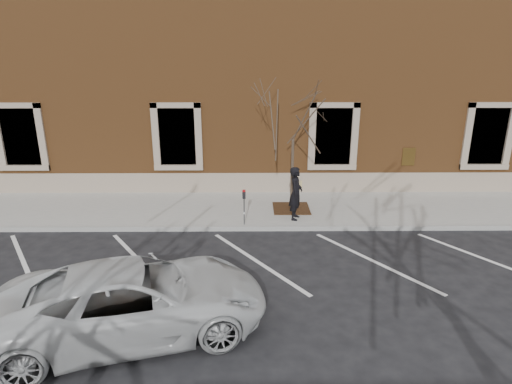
{
  "coord_description": "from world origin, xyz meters",
  "views": [
    {
      "loc": [
        -0.11,
        -12.79,
        5.45
      ],
      "look_at": [
        0.0,
        0.6,
        1.1
      ],
      "focal_mm": 30.0,
      "sensor_mm": 36.0,
      "label": 1
    }
  ],
  "objects_px": {
    "white_truck": "(135,299)",
    "sapling": "(294,119)",
    "man": "(296,193)",
    "parking_meter": "(244,201)"
  },
  "relations": [
    {
      "from": "sapling",
      "to": "white_truck",
      "type": "bearing_deg",
      "value": -118.84
    },
    {
      "from": "man",
      "to": "parking_meter",
      "type": "xyz_separation_m",
      "value": [
        -1.7,
        -0.5,
        -0.08
      ]
    },
    {
      "from": "white_truck",
      "to": "parking_meter",
      "type": "bearing_deg",
      "value": -36.49
    },
    {
      "from": "parking_meter",
      "to": "white_truck",
      "type": "height_order",
      "value": "white_truck"
    },
    {
      "from": "parking_meter",
      "to": "white_truck",
      "type": "distance_m",
      "value": 5.79
    },
    {
      "from": "white_truck",
      "to": "sapling",
      "type": "bearing_deg",
      "value": -43.96
    },
    {
      "from": "sapling",
      "to": "white_truck",
      "type": "distance_m",
      "value": 8.23
    },
    {
      "from": "sapling",
      "to": "parking_meter",
      "type": "bearing_deg",
      "value": -138.77
    },
    {
      "from": "parking_meter",
      "to": "sapling",
      "type": "distance_m",
      "value": 3.25
    },
    {
      "from": "parking_meter",
      "to": "white_truck",
      "type": "bearing_deg",
      "value": -93.62
    }
  ]
}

